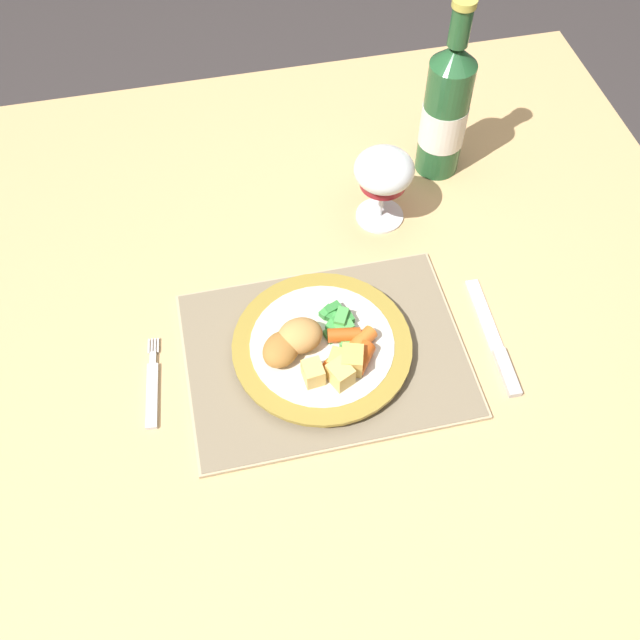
{
  "coord_description": "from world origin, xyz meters",
  "views": [
    {
      "loc": [
        -0.15,
        -0.57,
        1.54
      ],
      "look_at": [
        -0.04,
        -0.05,
        0.78
      ],
      "focal_mm": 40.0,
      "sensor_mm": 36.0,
      "label": 1
    }
  ],
  "objects": [
    {
      "name": "ground_plane",
      "position": [
        0.0,
        0.0,
        0.0
      ],
      "size": [
        6.0,
        6.0,
        0.0
      ],
      "primitive_type": "plane",
      "color": "#383333"
    },
    {
      "name": "dining_table",
      "position": [
        0.0,
        0.0,
        0.65
      ],
      "size": [
        1.12,
        1.06,
        0.74
      ],
      "color": "tan",
      "rests_on": "ground"
    },
    {
      "name": "placemat",
      "position": [
        -0.04,
        -0.08,
        0.74
      ],
      "size": [
        0.37,
        0.27,
        0.01
      ],
      "color": "tan",
      "rests_on": "dining_table"
    },
    {
      "name": "dinner_plate",
      "position": [
        -0.04,
        -0.08,
        0.76
      ],
      "size": [
        0.23,
        0.23,
        0.02
      ],
      "color": "silver",
      "rests_on": "placemat"
    },
    {
      "name": "breaded_croquettes",
      "position": [
        -0.08,
        -0.08,
        0.78
      ],
      "size": [
        0.09,
        0.08,
        0.04
      ],
      "color": "#A87033",
      "rests_on": "dinner_plate"
    },
    {
      "name": "green_beans_pile",
      "position": [
        -0.01,
        -0.06,
        0.77
      ],
      "size": [
        0.05,
        0.08,
        0.02
      ],
      "color": "#338438",
      "rests_on": "dinner_plate"
    },
    {
      "name": "glazed_carrots",
      "position": [
        -0.01,
        -0.11,
        0.78
      ],
      "size": [
        0.08,
        0.08,
        0.02
      ],
      "color": "#CC5119",
      "rests_on": "dinner_plate"
    },
    {
      "name": "fork",
      "position": [
        -0.27,
        -0.09,
        0.74
      ],
      "size": [
        0.03,
        0.13,
        0.01
      ],
      "color": "silver",
      "rests_on": "dining_table"
    },
    {
      "name": "table_knife",
      "position": [
        0.19,
        -0.12,
        0.74
      ],
      "size": [
        0.02,
        0.19,
        0.01
      ],
      "color": "silver",
      "rests_on": "dining_table"
    },
    {
      "name": "wine_glass",
      "position": [
        0.1,
        0.14,
        0.83
      ],
      "size": [
        0.09,
        0.09,
        0.12
      ],
      "color": "silver",
      "rests_on": "dining_table"
    },
    {
      "name": "bottle",
      "position": [
        0.21,
        0.23,
        0.85
      ],
      "size": [
        0.07,
        0.07,
        0.29
      ],
      "color": "#23562D",
      "rests_on": "dining_table"
    },
    {
      "name": "roast_potatoes",
      "position": [
        -0.03,
        -0.13,
        0.78
      ],
      "size": [
        0.08,
        0.06,
        0.03
      ],
      "color": "#DBB256",
      "rests_on": "dinner_plate"
    }
  ]
}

